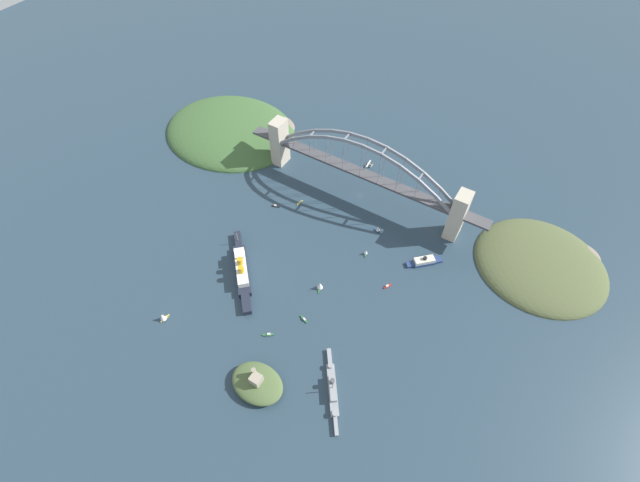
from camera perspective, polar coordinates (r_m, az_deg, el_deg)
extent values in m
plane|color=#283D4C|center=(460.20, 5.22, 5.99)|extent=(1400.00, 1400.00, 0.00)
cube|color=#BCB29E|center=(422.41, 17.46, 3.17)|extent=(12.88, 18.08, 53.48)
cube|color=#BCB29E|center=(480.99, -5.29, 12.70)|extent=(12.88, 18.08, 53.48)
cube|color=#47474C|center=(438.97, 5.51, 8.76)|extent=(186.70, 12.47, 2.40)
cube|color=#47474C|center=(418.72, 19.88, 2.47)|extent=(24.00, 12.47, 2.40)
cube|color=#47474C|center=(487.88, -7.14, 13.72)|extent=(24.00, 12.47, 2.40)
cube|color=gray|center=(420.08, 16.46, 5.33)|extent=(21.18, 1.80, 16.41)
cube|color=gray|center=(414.26, 14.40, 7.57)|extent=(20.87, 1.80, 13.54)
cube|color=gray|center=(411.63, 12.18, 9.54)|extent=(20.50, 1.80, 10.65)
cube|color=gray|center=(412.07, 9.86, 11.20)|extent=(20.06, 1.80, 7.72)
cube|color=gray|center=(415.41, 7.48, 12.50)|extent=(19.57, 1.80, 4.72)
cube|color=gray|center=(421.53, 5.09, 13.42)|extent=(19.57, 1.80, 4.72)
cube|color=gray|center=(430.31, 2.74, 13.98)|extent=(20.06, 1.80, 7.72)
cube|color=gray|center=(441.64, 0.47, 14.17)|extent=(20.50, 1.80, 10.65)
cube|color=gray|center=(455.47, -1.67, 14.03)|extent=(20.87, 1.80, 13.54)
cube|color=gray|center=(471.76, -3.67, 13.58)|extent=(21.18, 1.80, 16.41)
cube|color=gray|center=(412.15, 15.91, 4.38)|extent=(21.18, 1.80, 16.41)
cube|color=gray|center=(406.21, 13.79, 6.65)|extent=(20.87, 1.80, 13.54)
cube|color=gray|center=(403.54, 11.54, 8.66)|extent=(20.50, 1.80, 10.65)
cube|color=gray|center=(403.98, 9.17, 10.34)|extent=(20.06, 1.80, 7.72)
cube|color=gray|center=(407.39, 6.75, 11.67)|extent=(19.57, 1.80, 4.72)
cube|color=gray|center=(413.63, 4.33, 12.62)|extent=(19.57, 1.80, 4.72)
cube|color=gray|center=(422.57, 1.96, 13.19)|extent=(20.06, 1.80, 7.72)
cube|color=gray|center=(434.11, -0.32, 13.40)|extent=(20.50, 1.80, 10.65)
cube|color=gray|center=(448.17, -2.47, 13.27)|extent=(20.87, 1.80, 13.54)
cube|color=gray|center=(464.72, -4.46, 12.84)|extent=(21.18, 1.80, 16.41)
cube|color=gray|center=(420.02, 17.18, 3.68)|extent=(1.40, 11.23, 1.40)
cube|color=gray|center=(408.24, 13.01, 8.18)|extent=(1.40, 11.23, 1.40)
cube|color=gray|center=(409.09, 8.33, 11.52)|extent=(1.40, 11.23, 1.40)
cube|color=gray|center=(421.42, 3.53, 13.39)|extent=(1.40, 11.23, 1.40)
cube|color=gray|center=(444.28, -1.02, 13.80)|extent=(1.40, 11.23, 1.40)
cube|color=gray|center=(477.10, -5.00, 12.93)|extent=(1.40, 11.23, 1.40)
cylinder|color=gray|center=(420.82, 15.28, 5.91)|extent=(0.56, 0.56, 12.61)
cylinder|color=gray|center=(412.91, 14.71, 4.98)|extent=(0.56, 0.56, 12.61)
cylinder|color=gray|center=(420.13, 13.03, 7.47)|extent=(0.56, 0.56, 23.35)
cylinder|color=gray|center=(412.21, 12.41, 6.57)|extent=(0.56, 0.56, 23.35)
cylinder|color=gray|center=(421.42, 10.72, 8.87)|extent=(0.56, 0.56, 31.02)
cylinder|color=gray|center=(413.52, 10.06, 7.99)|extent=(0.56, 0.56, 31.02)
cylinder|color=gray|center=(424.63, 8.39, 10.09)|extent=(0.56, 0.56, 35.63)
cylinder|color=gray|center=(416.79, 7.70, 9.24)|extent=(0.56, 0.56, 35.63)
cylinder|color=gray|center=(429.68, 6.07, 11.12)|extent=(0.56, 0.56, 37.16)
cylinder|color=gray|center=(421.94, 5.35, 10.29)|extent=(0.56, 0.56, 37.16)
cylinder|color=gray|center=(436.52, 3.78, 11.95)|extent=(0.56, 0.56, 35.63)
cylinder|color=gray|center=(428.90, 3.03, 11.14)|extent=(0.56, 0.56, 35.63)
cylinder|color=gray|center=(445.06, 1.55, 12.58)|extent=(0.56, 0.56, 31.02)
cylinder|color=gray|center=(437.59, 0.78, 11.79)|extent=(0.56, 0.56, 31.02)
cylinder|color=gray|center=(455.24, -0.61, 13.01)|extent=(0.56, 0.56, 23.35)
cylinder|color=gray|center=(447.93, -1.39, 12.25)|extent=(0.56, 0.56, 23.35)
cylinder|color=gray|center=(466.97, -2.66, 13.27)|extent=(0.56, 0.56, 12.61)
cylinder|color=gray|center=(459.85, -3.45, 12.52)|extent=(0.56, 0.56, 12.61)
ellipsoid|color=#515B38|center=(448.63, 26.70, -2.87)|extent=(118.53, 110.73, 23.63)
ellipsoid|color=#756B5B|center=(473.24, 30.49, -1.59)|extent=(41.49, 33.22, 13.00)
ellipsoid|color=#3D6033|center=(546.56, -11.58, 13.73)|extent=(159.84, 136.50, 28.09)
ellipsoid|color=#756B5B|center=(549.32, -6.08, 14.77)|extent=(55.94, 40.95, 15.45)
cube|color=#1E2333|center=(400.67, -10.11, -3.80)|extent=(45.07, 46.13, 5.51)
cube|color=#1E2333|center=(422.36, -10.61, 0.11)|extent=(16.74, 17.03, 5.51)
cube|color=#1E2333|center=(381.08, -9.55, -8.14)|extent=(17.61, 17.87, 5.51)
cube|color=white|center=(396.23, -10.22, -3.35)|extent=(34.59, 35.36, 5.43)
cube|color=white|center=(399.38, -10.46, -1.73)|extent=(12.06, 12.08, 3.20)
cylinder|color=gold|center=(392.51, -10.37, -2.61)|extent=(4.94, 4.94, 6.76)
cylinder|color=gold|center=(387.19, -10.24, -3.67)|extent=(4.94, 4.94, 6.76)
cylinder|color=tan|center=(414.98, -10.73, 0.54)|extent=(0.50, 0.50, 10.00)
cube|color=gray|center=(346.65, 1.65, -18.81)|extent=(27.98, 35.31, 3.16)
cube|color=gray|center=(338.95, 2.09, -22.97)|extent=(9.90, 12.19, 3.16)
cube|color=gray|center=(356.11, 1.25, -14.85)|extent=(10.35, 12.51, 3.16)
cube|color=gray|center=(343.44, 1.66, -18.62)|extent=(15.47, 18.73, 3.66)
cylinder|color=gray|center=(338.60, 1.96, -21.52)|extent=(4.27, 4.27, 2.20)
cylinder|color=gray|center=(350.49, 1.38, -15.90)|extent=(4.27, 4.27, 2.20)
cylinder|color=gray|center=(337.01, 1.69, -18.23)|extent=(0.60, 0.60, 10.00)
cylinder|color=#4C4C51|center=(340.98, 1.61, -17.78)|extent=(3.35, 3.35, 4.40)
cube|color=navy|center=(412.88, 13.37, -2.68)|extent=(20.47, 20.20, 2.46)
cube|color=navy|center=(408.41, 11.63, -3.02)|extent=(9.01, 8.99, 2.46)
cube|color=navy|center=(417.73, 15.07, -2.33)|extent=(9.84, 9.85, 2.46)
cube|color=beige|center=(410.56, 13.44, -2.44)|extent=(18.37, 18.10, 3.39)
cylinder|color=black|center=(408.28, 13.52, -2.20)|extent=(3.43, 3.43, 2.40)
ellipsoid|color=#4C6038|center=(348.22, -8.16, -17.86)|extent=(41.80, 30.92, 9.19)
cube|color=#9E937F|center=(341.35, -8.31, -17.42)|extent=(8.00, 8.00, 9.29)
cylinder|color=gray|center=(343.10, -8.57, -16.55)|extent=(3.60, 3.60, 10.21)
cylinder|color=#B7B7B2|center=(492.16, 6.35, 9.63)|extent=(5.63, 1.46, 0.90)
cylinder|color=#B7B7B2|center=(494.22, 6.47, 9.83)|extent=(5.63, 1.46, 0.90)
cylinder|color=black|center=(491.50, 6.36, 9.72)|extent=(0.14, 0.14, 1.07)
cylinder|color=black|center=(493.57, 6.48, 9.92)|extent=(0.14, 0.14, 1.07)
ellipsoid|color=silver|center=(491.82, 6.43, 9.91)|extent=(7.73, 1.89, 1.11)
cylinder|color=black|center=(492.60, 6.06, 10.04)|extent=(0.90, 1.13, 1.05)
cube|color=silver|center=(491.72, 6.33, 9.99)|extent=(2.92, 12.10, 0.20)
cube|color=silver|center=(491.00, 6.80, 9.80)|extent=(1.56, 4.65, 0.12)
cube|color=black|center=(490.21, 6.82, 9.90)|extent=(1.11, 0.23, 1.50)
cube|color=#2D6B3D|center=(409.92, 5.94, -1.74)|extent=(2.77, 4.03, 1.01)
cube|color=#2D6B3D|center=(408.45, 5.89, -2.02)|extent=(1.10, 1.41, 1.01)
cube|color=#2D6B3D|center=(411.41, 5.99, -1.47)|extent=(1.24, 1.45, 1.01)
cylinder|color=tan|center=(407.32, 5.97, -1.53)|extent=(0.16, 0.16, 5.03)
cone|color=white|center=(408.17, 5.99, -1.43)|extent=(4.34, 4.34, 4.03)
cube|color=gold|center=(450.56, -2.64, 5.02)|extent=(2.54, 4.96, 1.04)
cube|color=gold|center=(449.11, -2.93, 4.81)|extent=(1.18, 1.73, 1.04)
cube|color=gold|center=(452.02, -2.36, 5.23)|extent=(1.35, 1.76, 1.04)
cube|color=beige|center=(450.12, -2.59, 5.14)|extent=(1.73, 2.58, 0.90)
cube|color=#234C8C|center=(429.21, 7.44, 1.38)|extent=(4.09, 1.84, 1.02)
cube|color=#234C8C|center=(429.87, 7.13, 1.53)|extent=(1.37, 0.81, 1.02)
cube|color=#234C8C|center=(428.57, 7.76, 1.22)|extent=(1.38, 0.96, 1.02)
cylinder|color=tan|center=(426.53, 7.45, 1.71)|extent=(0.16, 0.16, 6.23)
cone|color=silver|center=(426.48, 7.59, 1.61)|extent=(3.83, 3.83, 4.99)
cube|color=#2D6B3D|center=(367.48, -6.78, -12.03)|extent=(5.63, 4.91, 1.25)
cube|color=#2D6B3D|center=(367.79, -7.36, -12.06)|extent=(2.14, 2.00, 1.25)
cube|color=#2D6B3D|center=(367.21, -6.20, -12.00)|extent=(2.28, 2.18, 1.25)
cube|color=beige|center=(366.36, -6.69, -11.94)|extent=(3.18, 2.96, 1.15)
cube|color=black|center=(448.96, -5.76, 4.53)|extent=(5.47, 3.58, 1.00)
cube|color=black|center=(448.18, -5.34, 4.47)|extent=(1.97, 1.59, 1.00)
cube|color=black|center=(449.77, -6.18, 4.59)|extent=(2.04, 1.78, 1.00)
cube|color=beige|center=(448.36, -5.85, 4.63)|extent=(2.93, 2.33, 1.05)
cube|color=gold|center=(394.10, -19.53, -9.47)|extent=(2.83, 5.72, 0.92)
cube|color=gold|center=(394.66, -19.13, -9.12)|extent=(1.20, 1.94, 0.92)
cube|color=gold|center=(393.57, -19.93, -9.82)|extent=(1.40, 1.96, 0.92)
cylinder|color=tan|center=(390.11, -19.67, -9.07)|extent=(0.16, 0.16, 8.85)
cone|color=white|center=(390.24, -19.83, -9.26)|extent=(5.57, 5.57, 7.08)
cube|color=#2D6B3D|center=(371.81, -2.11, -10.13)|extent=(5.43, 3.40, 1.19)
cube|color=#2D6B3D|center=(373.13, -2.44, -9.77)|extent=(1.94, 1.52, 1.19)
cube|color=#2D6B3D|center=(370.52, -1.78, -10.49)|extent=(2.01, 1.72, 1.19)
cube|color=beige|center=(370.64, -2.05, -10.12)|extent=(2.89, 2.24, 0.92)
cube|color=#B2231E|center=(392.59, 8.79, -5.84)|extent=(4.10, 5.42, 0.95)
cube|color=#B2231E|center=(393.97, 9.18, -5.61)|extent=(1.76, 2.01, 0.95)
cube|color=#B2231E|center=(391.24, 8.40, -6.06)|extent=(1.96, 2.11, 0.95)
cube|color=beige|center=(391.41, 8.74, -5.79)|extent=(2.60, 2.99, 1.28)
cube|color=#2D6B3D|center=(386.60, -0.05, -6.27)|extent=(3.72, 5.96, 0.74)
cube|color=#2D6B3D|center=(384.70, -0.18, -6.73)|extent=(1.48, 2.06, 0.74)
cube|color=#2D6B3D|center=(388.52, 0.09, -5.82)|extent=(1.66, 2.12, 0.74)
cylinder|color=tan|center=(382.37, -0.06, -5.96)|extent=(0.16, 0.16, 8.68)
cone|color=white|center=(383.58, 0.00, -5.79)|extent=(6.43, 6.43, 6.94)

